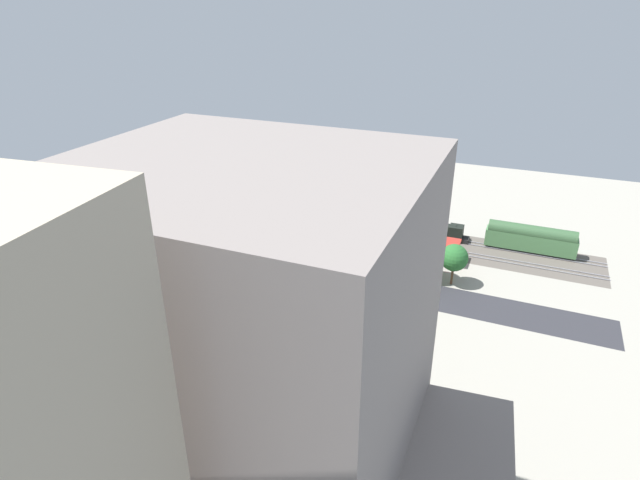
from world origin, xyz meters
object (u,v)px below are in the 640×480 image
street_tree_5 (454,258)px  parked_car_3 (266,267)px  tower_crane (267,239)px  street_tree_0 (363,245)px  passenger_coach (531,238)px  platform_canopy_near (317,221)px  traffic_light (369,253)px  parked_car_0 (375,290)px  parked_car_2 (301,276)px  street_tree_4 (334,240)px  box_truck_1 (222,261)px  street_tree_2 (431,256)px  street_tree_3 (380,244)px  street_tree_1 (263,227)px  parked_car_4 (234,262)px  construction_building (186,264)px  locomotive (435,230)px  box_truck_0 (246,263)px

street_tree_5 → parked_car_3: bearing=13.2°
tower_crane → street_tree_0: size_ratio=4.61×
passenger_coach → street_tree_5: bearing=56.5°
platform_canopy_near → street_tree_5: (-31.28, 9.34, 1.37)m
parked_car_3 → street_tree_0: street_tree_0 is taller
parked_car_3 → traffic_light: traffic_light is taller
parked_car_3 → platform_canopy_near: bearing=-102.7°
parked_car_0 → street_tree_0: 11.30m
parked_car_2 → street_tree_4: size_ratio=0.54×
box_truck_1 → street_tree_2: bearing=-164.6°
passenger_coach → tower_crane: 64.18m
street_tree_0 → street_tree_2: street_tree_2 is taller
street_tree_2 → street_tree_3: street_tree_3 is taller
parked_car_0 → street_tree_1: street_tree_1 is taller
box_truck_1 → street_tree_2: size_ratio=1.26×
parked_car_4 → traffic_light: size_ratio=0.71×
parked_car_0 → parked_car_3: 22.74m
parked_car_0 → street_tree_5: 16.00m
parked_car_0 → traffic_light: 9.09m
parked_car_3 → box_truck_1: bearing=15.0°
passenger_coach → street_tree_1: street_tree_1 is taller
platform_canopy_near → parked_car_4: bearing=58.9°
construction_building → parked_car_0: bearing=-149.9°
platform_canopy_near → parked_car_0: bearing=136.1°
box_truck_1 → street_tree_0: 28.30m
parked_car_3 → tower_crane: 31.82m
construction_building → tower_crane: 22.84m
platform_canopy_near → parked_car_2: bearing=102.4°
locomotive → street_tree_1: bearing=32.0°
locomotive → parked_car_4: size_ratio=3.56×
platform_canopy_near → parked_car_0: 26.27m
passenger_coach → parked_car_2: (40.45, 29.17, -2.42)m
parked_car_3 → street_tree_5: size_ratio=0.54×
street_tree_0 → street_tree_2: size_ratio=0.87×
street_tree_0 → platform_canopy_near: bearing=-33.6°
passenger_coach → street_tree_2: (17.61, 19.72, 1.87)m
street_tree_1 → parked_car_2: bearing=145.3°
street_tree_3 → parked_car_4: bearing=18.2°
passenger_coach → traffic_light: bearing=35.6°
street_tree_1 → street_tree_0: bearing=-177.6°
street_tree_2 → street_tree_3: (10.07, -0.19, 0.64)m
box_truck_0 → street_tree_0: street_tree_0 is taller
parked_car_0 → street_tree_1: (27.22, -8.21, 4.69)m
tower_crane → traffic_light: tower_crane is taller
traffic_light → street_tree_4: bearing=-2.6°
passenger_coach → traffic_light: 36.18m
platform_canopy_near → parked_car_3: (3.98, 17.63, -3.49)m
box_truck_1 → street_tree_3: (-29.31, -11.02, 4.04)m
parked_car_2 → tower_crane: 28.84m
parked_car_4 → street_tree_0: bearing=-159.5°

